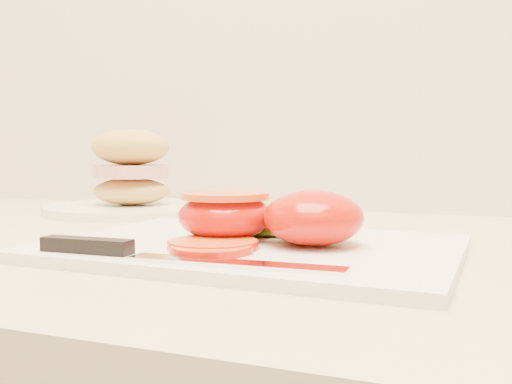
% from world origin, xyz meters
% --- Properties ---
extents(cutting_board, '(0.37, 0.27, 0.01)m').
position_xyz_m(cutting_board, '(-0.43, 1.60, 0.94)').
color(cutting_board, white).
rests_on(cutting_board, counter).
extents(tomato_half_dome, '(0.09, 0.09, 0.05)m').
position_xyz_m(tomato_half_dome, '(-0.37, 1.61, 0.96)').
color(tomato_half_dome, red).
rests_on(tomato_half_dome, cutting_board).
extents(tomato_half_cut, '(0.09, 0.09, 0.04)m').
position_xyz_m(tomato_half_cut, '(-0.46, 1.61, 0.96)').
color(tomato_half_cut, red).
rests_on(tomato_half_cut, cutting_board).
extents(tomato_slice_0, '(0.08, 0.08, 0.01)m').
position_xyz_m(tomato_slice_0, '(-0.45, 1.56, 0.94)').
color(tomato_slice_0, orange).
rests_on(tomato_slice_0, cutting_board).
extents(tomato_slice_1, '(0.07, 0.07, 0.01)m').
position_xyz_m(tomato_slice_1, '(-0.44, 1.54, 0.94)').
color(tomato_slice_1, orange).
rests_on(tomato_slice_1, cutting_board).
extents(lettuce_leaf_0, '(0.17, 0.14, 0.03)m').
position_xyz_m(lettuce_leaf_0, '(-0.44, 1.68, 0.95)').
color(lettuce_leaf_0, '#8CBD32').
rests_on(lettuce_leaf_0, cutting_board).
extents(lettuce_leaf_1, '(0.12, 0.11, 0.02)m').
position_xyz_m(lettuce_leaf_1, '(-0.40, 1.68, 0.95)').
color(lettuce_leaf_1, '#8CBD32').
rests_on(lettuce_leaf_1, cutting_board).
extents(knife, '(0.26, 0.03, 0.01)m').
position_xyz_m(knife, '(-0.48, 1.50, 0.94)').
color(knife, silver).
rests_on(knife, cutting_board).
extents(sandwich_plate, '(0.26, 0.26, 0.13)m').
position_xyz_m(sandwich_plate, '(-0.73, 1.86, 0.98)').
color(sandwich_plate, white).
rests_on(sandwich_plate, counter).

